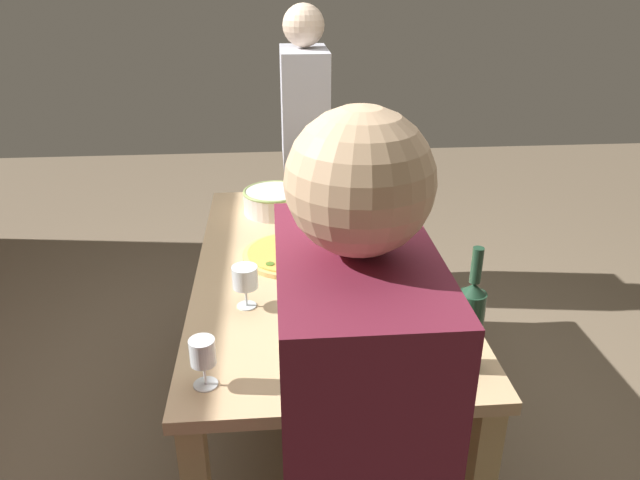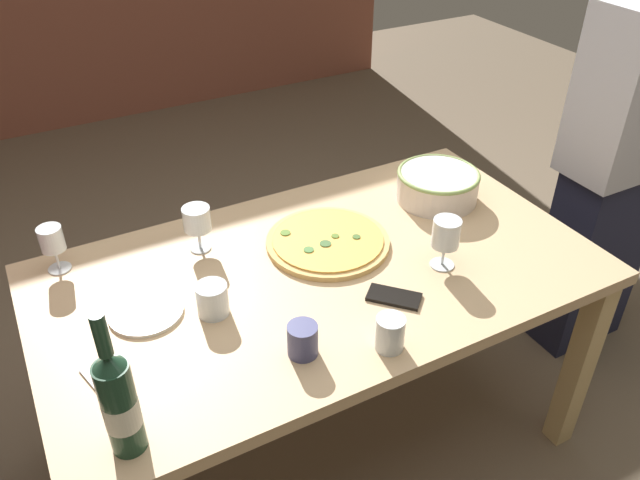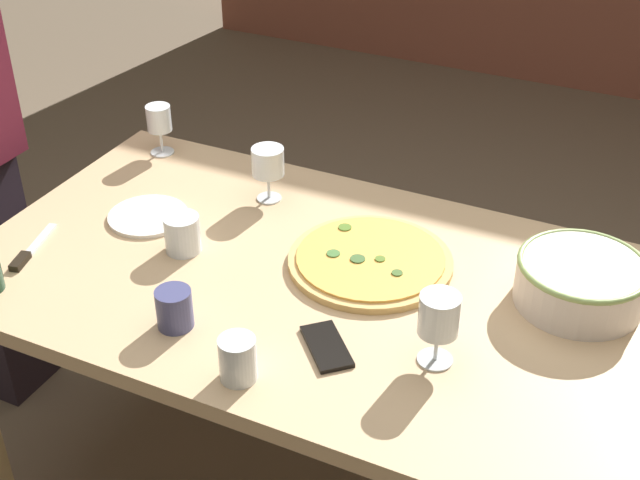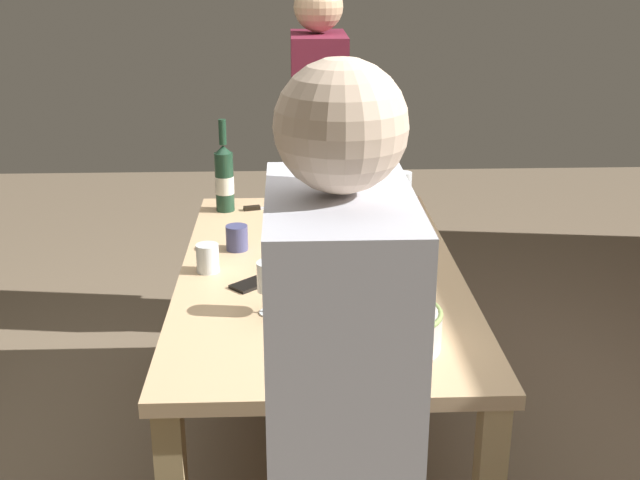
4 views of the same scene
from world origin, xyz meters
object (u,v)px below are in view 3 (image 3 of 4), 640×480
at_px(pizza, 370,261).
at_px(cell_phone, 327,346).
at_px(cup_amber, 236,358).
at_px(cup_spare, 174,309).
at_px(dining_table, 320,312).
at_px(pizza_knife, 28,253).
at_px(wine_glass_far_left, 439,318).
at_px(side_plate, 148,216).
at_px(cup_ceramic, 182,234).
at_px(serving_bowl, 581,281).
at_px(wine_glass_by_bottle, 159,121).
at_px(wine_glass_near_pizza, 268,164).

distance_m(pizza, cell_phone, 0.31).
distance_m(cup_amber, cup_spare, 0.21).
height_order(dining_table, cup_amber, cup_amber).
bearing_deg(pizza_knife, wine_glass_far_left, 3.23).
xyz_separation_m(wine_glass_far_left, side_plate, (-0.82, 0.20, -0.10)).
bearing_deg(cup_ceramic, side_plate, 152.34).
height_order(dining_table, cell_phone, cell_phone).
distance_m(dining_table, pizza_knife, 0.69).
relative_size(pizza, wine_glass_far_left, 2.42).
bearing_deg(cup_amber, wine_glass_far_left, 32.60).
distance_m(serving_bowl, cup_spare, 0.85).
distance_m(wine_glass_by_bottle, pizza_knife, 0.57).
distance_m(wine_glass_far_left, pizza_knife, 0.98).
xyz_separation_m(wine_glass_far_left, pizza_knife, (-0.97, -0.05, -0.10)).
distance_m(wine_glass_near_pizza, cup_spare, 0.55).
height_order(wine_glass_far_left, cup_spare, wine_glass_far_left).
relative_size(dining_table, wine_glass_near_pizza, 11.17).
xyz_separation_m(wine_glass_far_left, cup_spare, (-0.52, -0.13, -0.06)).
bearing_deg(wine_glass_near_pizza, pizza_knife, -129.19).
distance_m(wine_glass_near_pizza, side_plate, 0.32).
bearing_deg(cup_spare, dining_table, 54.65).
height_order(wine_glass_near_pizza, wine_glass_far_left, wine_glass_far_left).
height_order(wine_glass_near_pizza, pizza_knife, wine_glass_near_pizza).
height_order(serving_bowl, pizza_knife, serving_bowl).
xyz_separation_m(pizza, cell_phone, (0.04, -0.31, -0.01)).
relative_size(serving_bowl, cup_spare, 3.19).
distance_m(cup_spare, cell_phone, 0.32).
bearing_deg(wine_glass_near_pizza, cup_amber, -66.92).
height_order(wine_glass_by_bottle, cell_phone, wine_glass_by_bottle).
xyz_separation_m(wine_glass_far_left, cup_amber, (-0.33, -0.21, -0.06)).
xyz_separation_m(wine_glass_by_bottle, side_plate, (0.17, -0.31, -0.09)).
height_order(cup_spare, pizza_knife, cup_spare).
relative_size(cell_phone, pizza_knife, 0.72).
distance_m(dining_table, cup_spare, 0.37).
height_order(cell_phone, pizza_knife, pizza_knife).
relative_size(wine_glass_far_left, pizza_knife, 0.77).
bearing_deg(dining_table, wine_glass_far_left, -25.12).
xyz_separation_m(side_plate, pizza_knife, (-0.15, -0.26, 0.00)).
xyz_separation_m(pizza, pizza_knife, (-0.73, -0.30, -0.01)).
bearing_deg(wine_glass_near_pizza, cell_phone, -50.80).
relative_size(wine_glass_far_left, cell_phone, 1.08).
distance_m(dining_table, wine_glass_far_left, 0.41).
xyz_separation_m(cup_ceramic, pizza_knife, (-0.31, -0.17, -0.04)).
distance_m(wine_glass_by_bottle, wine_glass_far_left, 1.11).
xyz_separation_m(wine_glass_near_pizza, wine_glass_far_left, (0.59, -0.41, 0.00)).
relative_size(wine_glass_near_pizza, wine_glass_by_bottle, 1.01).
distance_m(cup_ceramic, side_plate, 0.18).
xyz_separation_m(cup_amber, cell_phone, (0.12, 0.15, -0.04)).
relative_size(cup_amber, cup_ceramic, 1.02).
bearing_deg(cup_ceramic, pizza, 17.64).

